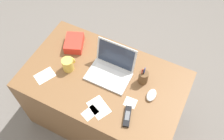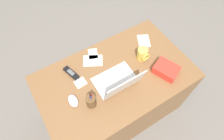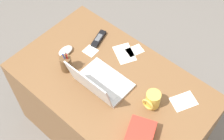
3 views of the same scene
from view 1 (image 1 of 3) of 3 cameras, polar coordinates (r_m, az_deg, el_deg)
The scene contains 12 objects.
ground_plane at distance 2.55m, azimuth -1.52°, elevation -10.33°, with size 6.00×6.00×0.00m, color slate.
desk at distance 2.24m, azimuth -1.72°, elevation -6.74°, with size 1.27×0.77×0.70m, color brown.
laptop at distance 1.92m, azimuth -0.26°, elevation 0.20°, with size 0.33×0.27×0.23m.
computer_mouse at distance 1.86m, azimuth 9.01°, elevation -5.69°, with size 0.07×0.11×0.03m, color white.
coffee_mug_white at distance 1.97m, azimuth -10.01°, elevation 1.31°, with size 0.09×0.10×0.11m.
cordless_phone at distance 1.77m, azimuth 3.52°, elevation -10.53°, with size 0.09×0.16×0.03m.
pen_holder at distance 1.88m, azimuth 7.17°, elevation -1.68°, with size 0.07×0.07×0.16m.
snack_bag at distance 2.12m, azimuth -8.64°, elevation 6.12°, with size 0.14×0.19×0.07m, color red.
paper_note_near_laptop at distance 1.81m, azimuth -3.03°, elevation -8.53°, with size 0.16×0.12×0.00m, color white.
paper_note_left at distance 1.80m, azimuth -5.03°, elevation -9.73°, with size 0.08×0.11×0.00m, color white.
paper_note_right at distance 1.83m, azimuth 4.22°, elevation -7.43°, with size 0.09×0.08×0.00m, color white.
paper_note_front at distance 2.01m, azimuth -15.12°, elevation -1.26°, with size 0.10×0.15×0.00m, color white.
Camera 1 is at (0.51, -0.88, 2.34)m, focal length 39.95 mm.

